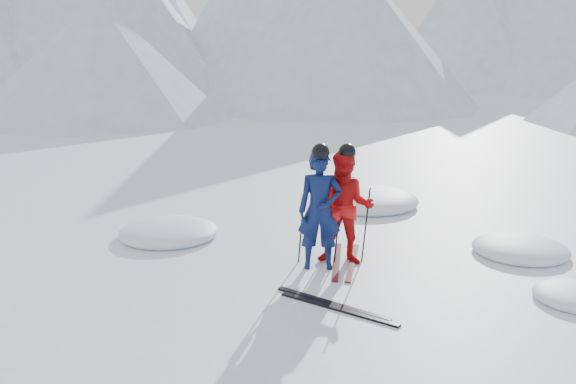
# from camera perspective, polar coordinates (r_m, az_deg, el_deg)

# --- Properties ---
(ground) EXTENTS (160.00, 160.00, 0.00)m
(ground) POSITION_cam_1_polar(r_m,az_deg,el_deg) (8.94, 11.85, -8.15)
(ground) COLOR white
(ground) RESTS_ON ground
(skier_blue) EXTENTS (0.71, 0.53, 1.78)m
(skier_blue) POSITION_cam_1_polar(r_m,az_deg,el_deg) (9.01, 3.00, -1.73)
(skier_blue) COLOR #0B1847
(skier_blue) RESTS_ON ground
(skier_red) EXTENTS (0.88, 0.70, 1.75)m
(skier_red) POSITION_cam_1_polar(r_m,az_deg,el_deg) (9.25, 5.44, -1.49)
(skier_red) COLOR red
(skier_red) RESTS_ON ground
(pole_blue_left) EXTENTS (0.12, 0.08, 1.19)m
(pole_blue_left) POSITION_cam_1_polar(r_m,az_deg,el_deg) (9.28, 1.26, -3.18)
(pole_blue_left) COLOR black
(pole_blue_left) RESTS_ON ground
(pole_blue_right) EXTENTS (0.12, 0.07, 1.19)m
(pole_blue_right) POSITION_cam_1_polar(r_m,az_deg,el_deg) (9.31, 4.71, -3.17)
(pole_blue_right) COLOR black
(pole_blue_right) RESTS_ON ground
(pole_red_left) EXTENTS (0.12, 0.09, 1.16)m
(pole_red_left) POSITION_cam_1_polar(r_m,az_deg,el_deg) (9.59, 3.76, -2.72)
(pole_red_left) COLOR black
(pole_red_left) RESTS_ON ground
(pole_red_right) EXTENTS (0.12, 0.08, 1.16)m
(pole_red_right) POSITION_cam_1_polar(r_m,az_deg,el_deg) (9.45, 7.30, -3.05)
(pole_red_right) COLOR black
(pole_red_right) RESTS_ON ground
(ski_worn_left) EXTENTS (0.22, 1.70, 0.03)m
(ski_worn_left) POSITION_cam_1_polar(r_m,az_deg,el_deg) (9.51, 4.60, -6.47)
(ski_worn_left) COLOR black
(ski_worn_left) RESTS_ON ground
(ski_worn_right) EXTENTS (0.10, 1.70, 0.03)m
(ski_worn_right) POSITION_cam_1_polar(r_m,az_deg,el_deg) (9.49, 6.05, -6.55)
(ski_worn_right) COLOR black
(ski_worn_right) RESTS_ON ground
(ski_loose_a) EXTENTS (1.56, 0.84, 0.03)m
(ski_loose_a) POSITION_cam_1_polar(r_m,az_deg,el_deg) (8.01, 4.10, -10.36)
(ski_loose_a) COLOR black
(ski_loose_a) RESTS_ON ground
(ski_loose_b) EXTENTS (1.58, 0.79, 0.03)m
(ski_loose_b) POSITION_cam_1_polar(r_m,az_deg,el_deg) (7.87, 4.71, -10.84)
(ski_loose_b) COLOR black
(ski_loose_b) RESTS_ON ground
(snow_lumps) EXTENTS (7.74, 6.17, 0.48)m
(snow_lumps) POSITION_cam_1_polar(r_m,az_deg,el_deg) (11.54, 6.00, -3.01)
(snow_lumps) COLOR white
(snow_lumps) RESTS_ON ground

